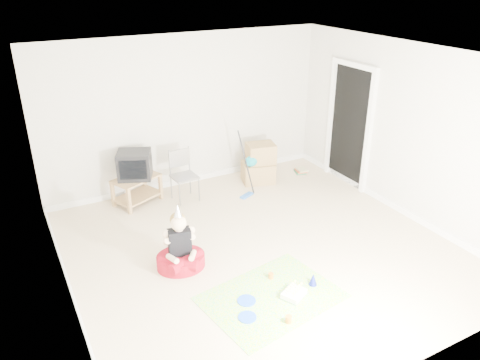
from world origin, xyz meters
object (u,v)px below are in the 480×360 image
crt_tv (135,165)px  seated_woman (180,254)px  tv_stand (137,188)px  cardboard_boxes (259,164)px  birthday_cake (294,294)px  folding_chair (184,177)px

crt_tv → seated_woman: (-0.05, -2.02, -0.48)m
tv_stand → cardboard_boxes: size_ratio=1.20×
crt_tv → birthday_cake: bearing=-51.2°
cardboard_boxes → birthday_cake: cardboard_boxes is taller
tv_stand → cardboard_boxes: 2.19m
crt_tv → cardboard_boxes: bearing=17.7°
folding_chair → seated_woman: size_ratio=0.96×
folding_chair → birthday_cake: 2.99m
seated_woman → birthday_cake: size_ratio=2.66×
folding_chair → cardboard_boxes: 1.45m
folding_chair → seated_woman: bearing=-113.9°
folding_chair → crt_tv: bearing=160.2°
cardboard_boxes → tv_stand: bearing=174.5°
tv_stand → crt_tv: crt_tv is taller
cardboard_boxes → seated_woman: seated_woman is taller
birthday_cake → folding_chair: bearing=93.2°
cardboard_boxes → folding_chair: bearing=-177.9°
crt_tv → birthday_cake: crt_tv is taller
tv_stand → crt_tv: bearing=90.0°
tv_stand → cardboard_boxes: cardboard_boxes is taller
crt_tv → folding_chair: (0.73, -0.26, -0.26)m
seated_woman → folding_chair: bearing=66.1°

